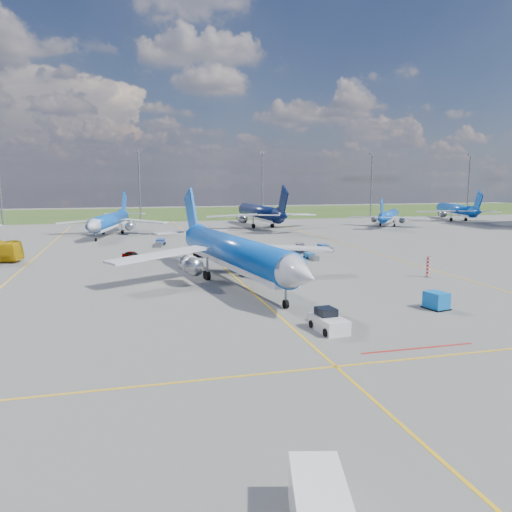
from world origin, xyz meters
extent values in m
plane|color=#575754|center=(0.00, 0.00, 0.00)|extent=(400.00, 400.00, 0.00)
cube|color=#2D4719|center=(0.00, 150.00, 0.00)|extent=(400.00, 80.00, 0.01)
cube|color=gold|center=(0.00, 30.00, 0.01)|extent=(0.25, 160.00, 0.02)
cube|color=gold|center=(0.00, -20.00, 0.01)|extent=(60.00, 0.25, 0.02)
cube|color=gold|center=(-30.00, 40.00, 0.01)|extent=(0.25, 120.00, 0.02)
cube|color=gold|center=(30.00, 40.00, 0.01)|extent=(0.25, 120.00, 0.02)
cube|color=#A5140F|center=(8.00, -18.00, 0.01)|extent=(10.00, 0.25, 0.02)
cylinder|color=slate|center=(-50.00, 110.00, 11.00)|extent=(0.50, 0.50, 22.00)
cylinder|color=slate|center=(-10.00, 110.00, 11.00)|extent=(0.50, 0.50, 22.00)
cube|color=slate|center=(-10.00, 110.00, 22.30)|extent=(2.20, 0.50, 0.80)
cylinder|color=slate|center=(30.00, 110.00, 11.00)|extent=(0.50, 0.50, 22.00)
cube|color=slate|center=(30.00, 110.00, 22.30)|extent=(2.20, 0.50, 0.80)
cylinder|color=slate|center=(70.00, 110.00, 11.00)|extent=(0.50, 0.50, 22.00)
cube|color=slate|center=(70.00, 110.00, 22.30)|extent=(2.20, 0.50, 0.80)
cylinder|color=slate|center=(110.00, 110.00, 11.00)|extent=(0.50, 0.50, 22.00)
cube|color=slate|center=(110.00, 110.00, 22.30)|extent=(2.20, 0.50, 0.80)
cylinder|color=red|center=(26.00, 8.00, 1.50)|extent=(0.50, 0.50, 3.00)
cube|color=silver|center=(2.89, -11.79, 0.64)|extent=(2.55, 4.33, 1.28)
cube|color=black|center=(2.84, -11.20, 1.53)|extent=(1.74, 1.92, 0.89)
cube|color=slate|center=(2.65, -9.24, 0.54)|extent=(0.47, 2.38, 0.20)
cube|color=blue|center=(16.82, -7.43, 0.89)|extent=(2.20, 2.55, 1.78)
cube|color=silver|center=(-7.61, -35.86, 1.03)|extent=(3.14, 5.05, 2.06)
imported|color=#999999|center=(-13.59, 33.74, 0.73)|extent=(3.85, 4.52, 1.46)
imported|color=#999999|center=(-1.26, 33.99, 0.56)|extent=(4.45, 3.12, 1.13)
imported|color=#999999|center=(17.06, 35.33, 0.73)|extent=(2.94, 5.33, 1.46)
cube|color=#185995|center=(15.82, 27.62, 0.48)|extent=(1.31, 2.31, 0.96)
cube|color=slate|center=(15.91, 25.36, 0.39)|extent=(1.12, 1.78, 0.78)
cube|color=#193B97|center=(-7.71, 52.00, 0.62)|extent=(2.08, 3.16, 1.24)
cube|color=slate|center=(-8.24, 49.13, 0.51)|extent=(1.74, 2.45, 1.01)
cube|color=navy|center=(22.11, 36.82, 0.52)|extent=(1.47, 2.54, 1.04)
cube|color=slate|center=(22.25, 34.36, 0.43)|extent=(1.25, 1.96, 0.85)
camera|label=1|loc=(-14.31, -51.97, 13.46)|focal=35.00mm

